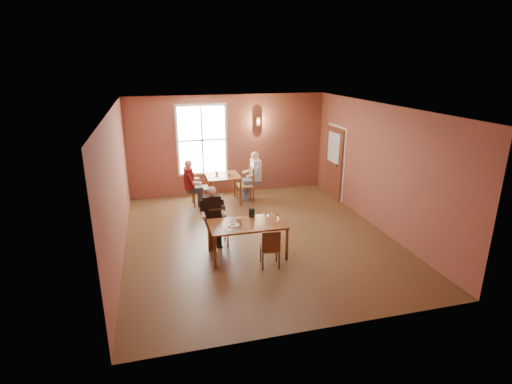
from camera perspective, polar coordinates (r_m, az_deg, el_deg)
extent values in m
cube|color=brown|center=(9.41, 0.31, -6.45)|extent=(6.00, 7.00, 0.01)
cube|color=brown|center=(12.21, -3.95, 6.71)|extent=(6.00, 0.04, 3.00)
cube|color=brown|center=(5.79, 9.39, -6.88)|extent=(6.00, 0.04, 3.00)
cube|color=brown|center=(8.65, -19.25, 0.85)|extent=(0.04, 7.00, 3.00)
cube|color=brown|center=(10.07, 17.09, 3.44)|extent=(0.04, 7.00, 3.00)
cube|color=white|center=(8.60, 0.34, 12.02)|extent=(6.00, 7.00, 0.04)
cube|color=white|center=(12.01, -7.71, 7.36)|extent=(1.36, 0.10, 1.96)
cube|color=maroon|center=(12.10, 11.04, 4.12)|extent=(0.12, 1.04, 2.10)
cylinder|color=brown|center=(12.19, 0.29, 10.07)|extent=(0.16, 0.16, 0.28)
cylinder|color=silver|center=(8.19, -3.21, -4.67)|extent=(0.27, 0.27, 0.03)
cube|color=tan|center=(8.26, -2.38, -4.18)|extent=(0.10, 0.09, 0.10)
cube|color=black|center=(8.55, -0.60, -3.03)|extent=(0.13, 0.08, 0.19)
cube|color=silver|center=(8.03, -1.26, -5.22)|extent=(0.18, 0.03, 0.00)
cube|color=white|center=(7.98, -4.02, -5.43)|extent=(0.17, 0.17, 0.01)
imported|color=beige|center=(11.36, -3.78, 2.62)|extent=(0.16, 0.16, 0.11)
imported|color=silver|center=(11.48, -5.64, 2.71)|extent=(0.13, 0.13, 0.10)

